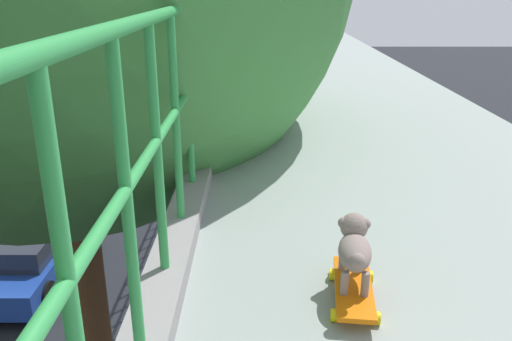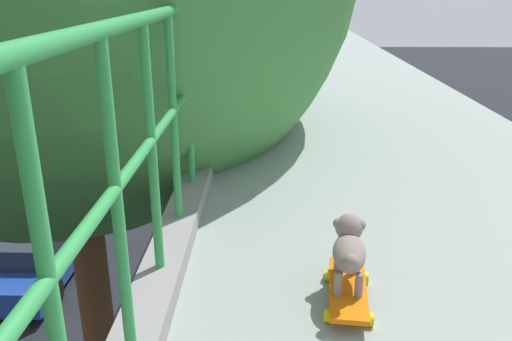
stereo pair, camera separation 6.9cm
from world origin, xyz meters
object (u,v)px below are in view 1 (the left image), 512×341
Objects in this scene: city_bus at (91,77)px; toy_skateboard at (353,288)px; car_grey_seventh at (101,164)px; car_blue_fifth at (27,255)px; small_dog at (354,246)px.

toy_skateboard reaches higher than city_bus.
car_grey_seventh is at bearing 111.33° from toy_skateboard.
city_bus is at bearing 101.65° from car_blue_fifth.
city_bus reaches higher than car_grey_seventh.
car_blue_fifth is 7.88× the size of toy_skateboard.
car_blue_fifth is 6.32m from car_grey_seventh.
car_blue_fifth is at bearing 124.05° from small_dog.
car_blue_fifth is 18.21m from city_bus.
car_blue_fifth is 10.52× the size of small_dog.
small_dog reaches higher than city_bus.
car_grey_seventh is at bearing 111.42° from small_dog.
toy_skateboard is 1.34× the size of small_dog.
car_grey_seventh is 0.36× the size of city_bus.
toy_skateboard is at bearing -56.15° from car_blue_fifth.
city_bus reaches higher than car_blue_fifth.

